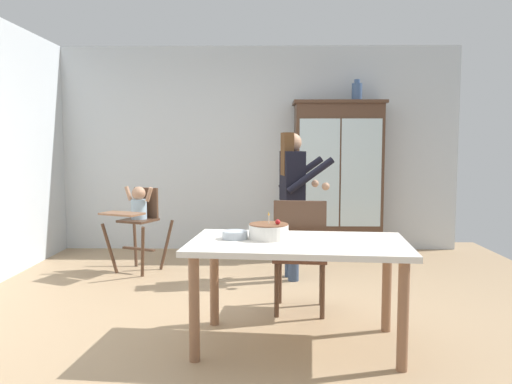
# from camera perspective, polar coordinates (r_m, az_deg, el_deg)

# --- Properties ---
(ground_plane) EXTENTS (6.24, 6.24, 0.00)m
(ground_plane) POSITION_cam_1_polar(r_m,az_deg,el_deg) (4.40, -0.32, -13.26)
(ground_plane) COLOR tan
(wall_back) EXTENTS (5.32, 0.06, 2.70)m
(wall_back) POSITION_cam_1_polar(r_m,az_deg,el_deg) (6.81, 0.15, 4.84)
(wall_back) COLOR silver
(wall_back) RESTS_ON ground_plane
(china_cabinet) EXTENTS (1.16, 0.48, 1.96)m
(china_cabinet) POSITION_cam_1_polar(r_m,az_deg,el_deg) (6.62, 9.16, 1.62)
(china_cabinet) COLOR #4C3323
(china_cabinet) RESTS_ON ground_plane
(ceramic_vase) EXTENTS (0.13, 0.13, 0.27)m
(ceramic_vase) POSITION_cam_1_polar(r_m,az_deg,el_deg) (6.69, 11.26, 11.01)
(ceramic_vase) COLOR #3D567F
(ceramic_vase) RESTS_ON china_cabinet
(high_chair_with_toddler) EXTENTS (0.75, 0.82, 0.95)m
(high_chair_with_toddler) POSITION_cam_1_polar(r_m,az_deg,el_deg) (5.76, -13.09, -2.32)
(high_chair_with_toddler) COLOR #4C3323
(high_chair_with_toddler) RESTS_ON ground_plane
(adult_person) EXTENTS (0.56, 0.55, 1.53)m
(adult_person) POSITION_cam_1_polar(r_m,az_deg,el_deg) (5.27, 4.17, 0.56)
(adult_person) COLOR #33425B
(adult_person) RESTS_ON ground_plane
(dining_table) EXTENTS (1.57, 1.00, 0.74)m
(dining_table) POSITION_cam_1_polar(r_m,az_deg,el_deg) (3.55, 4.75, -7.07)
(dining_table) COLOR silver
(dining_table) RESTS_ON ground_plane
(birthday_cake) EXTENTS (0.28, 0.28, 0.19)m
(birthday_cake) POSITION_cam_1_polar(r_m,az_deg,el_deg) (3.59, 1.44, -4.42)
(birthday_cake) COLOR white
(birthday_cake) RESTS_ON dining_table
(serving_bowl) EXTENTS (0.18, 0.18, 0.05)m
(serving_bowl) POSITION_cam_1_polar(r_m,az_deg,el_deg) (3.60, -2.39, -4.83)
(serving_bowl) COLOR #B2BCC6
(serving_bowl) RESTS_ON dining_table
(dining_chair_far_side) EXTENTS (0.48, 0.48, 0.96)m
(dining_chair_far_side) POSITION_cam_1_polar(r_m,az_deg,el_deg) (4.20, 4.97, -6.34)
(dining_chair_far_side) COLOR #4C3323
(dining_chair_far_side) RESTS_ON ground_plane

